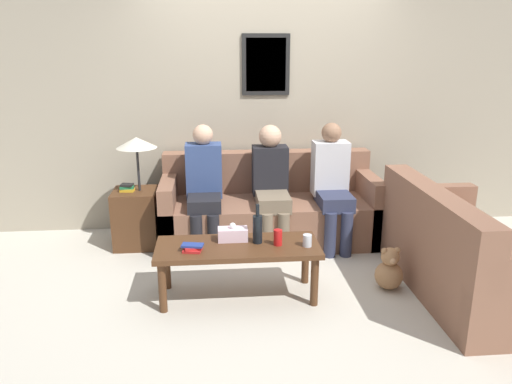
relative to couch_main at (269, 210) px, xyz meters
The scene contains 15 objects.
ground_plane 0.58m from the couch_main, 90.00° to the right, with size 16.00×16.00×0.00m, color beige.
wall_back 1.10m from the couch_main, 90.00° to the left, with size 9.00×0.08×2.60m.
couch_main is the anchor object (origin of this frame).
couch_side 1.87m from the couch_main, 42.60° to the right, with size 0.84×1.69×0.85m.
coffee_table 1.25m from the couch_main, 107.74° to the right, with size 1.25×0.49×0.43m.
side_table_with_lamp 1.31m from the couch_main, behind, with size 0.45×0.41×1.07m.
wine_bottle 1.20m from the couch_main, 101.08° to the right, with size 0.07×0.07×0.31m.
drinking_glass 1.28m from the couch_main, 83.53° to the right, with size 0.07×0.07×0.09m.
book_stack 1.47m from the couch_main, 119.58° to the right, with size 0.17×0.14×0.05m.
soda_can 1.23m from the couch_main, 93.57° to the right, with size 0.07×0.07×0.12m.
tissue_box 1.18m from the couch_main, 110.79° to the right, with size 0.23×0.12×0.15m.
person_left 0.74m from the couch_main, 166.22° to the right, with size 0.34×0.58×1.18m.
person_middle 0.36m from the couch_main, 90.27° to the right, with size 0.34×0.63×1.16m.
person_right 0.70m from the couch_main, 17.67° to the right, with size 0.34×0.60×1.18m.
teddy_bear 1.44m from the couch_main, 54.40° to the right, with size 0.23×0.23×0.35m.
Camera 1 is at (-0.55, -4.21, 1.91)m, focal length 35.00 mm.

